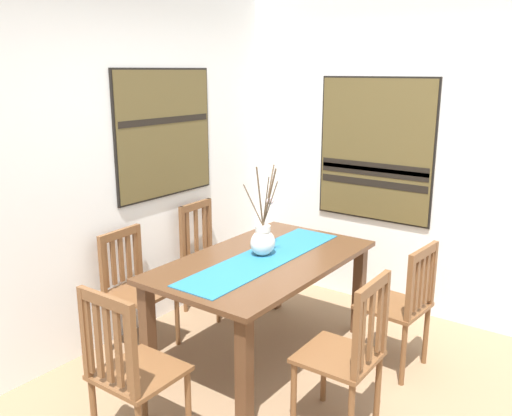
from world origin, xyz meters
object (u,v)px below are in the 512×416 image
chair_4 (209,255)px  chair_0 (135,286)px  chair_1 (402,303)px  chair_2 (347,353)px  painting_on_back_wall (165,133)px  chair_3 (130,369)px  centerpiece_vase (263,239)px  painting_on_side_wall (375,150)px  dining_table (263,273)px

chair_4 → chair_0: bearing=-179.6°
chair_1 → chair_2: chair_2 is taller
painting_on_back_wall → chair_1: bearing=-81.6°
chair_0 → chair_3: bearing=-132.9°
centerpiece_vase → painting_on_side_wall: size_ratio=0.53×
chair_4 → painting_on_back_wall: 1.11m
chair_3 → chair_4: 1.87m
chair_3 → painting_on_side_wall: size_ratio=0.80×
centerpiece_vase → chair_1: (0.37, -0.90, -0.38)m
chair_1 → painting_on_side_wall: bearing=35.0°
chair_2 → painting_on_back_wall: (0.55, 1.94, 1.05)m
chair_2 → painting_on_side_wall: painting_on_side_wall is taller
centerpiece_vase → chair_2: (-0.46, -0.91, -0.38)m
chair_4 → painting_on_side_wall: 1.69m
dining_table → chair_4: bearing=65.1°
centerpiece_vase → chair_2: bearing=-116.8°
centerpiece_vase → painting_on_side_wall: 1.43m
chair_0 → chair_4: 0.84m
centerpiece_vase → chair_0: size_ratio=0.72×
chair_0 → chair_2: size_ratio=0.94×
painting_on_back_wall → dining_table: bearing=-97.5°
chair_2 → chair_1: bearing=0.5°
dining_table → chair_3: (-1.25, -0.02, -0.14)m
painting_on_back_wall → painting_on_side_wall: painting_on_back_wall is taller
dining_table → chair_2: bearing=-115.0°
chair_3 → chair_4: bearing=28.1°
dining_table → chair_4: size_ratio=1.76×
dining_table → chair_0: chair_0 is taller
centerpiece_vase → chair_0: (-0.49, 0.81, -0.39)m
chair_0 → chair_3: chair_3 is taller
dining_table → chair_4: chair_4 is taller
chair_1 → chair_3: bearing=153.5°
chair_0 → chair_1: 1.92m
chair_1 → chair_4: chair_4 is taller
dining_table → centerpiece_vase: bearing=37.9°
centerpiece_vase → chair_3: bearing=-177.1°
dining_table → painting_on_side_wall: painting_on_side_wall is taller
chair_3 → centerpiece_vase: bearing=2.9°
painting_on_back_wall → painting_on_side_wall: bearing=-45.7°
chair_3 → chair_1: bearing=-26.5°
chair_0 → painting_on_side_wall: size_ratio=0.74×
chair_1 → centerpiece_vase: bearing=112.4°
chair_4 → painting_on_side_wall: bearing=-47.1°
centerpiece_vase → chair_1: size_ratio=0.70×
dining_table → painting_on_side_wall: (1.38, -0.19, 0.73)m
chair_2 → centerpiece_vase: bearing=63.2°
centerpiece_vase → painting_on_side_wall: bearing=-10.1°
chair_0 → painting_on_back_wall: (0.58, 0.22, 1.06)m
dining_table → centerpiece_vase: size_ratio=2.55×
chair_1 → chair_3: 1.88m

